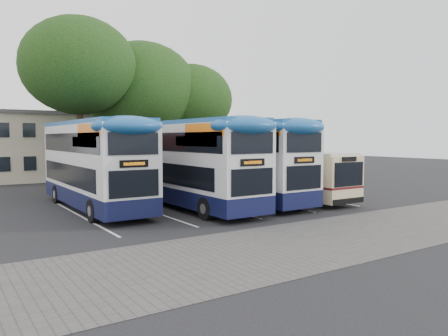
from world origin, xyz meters
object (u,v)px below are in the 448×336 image
(bus_dd_right, at_px, (237,158))
(tree_right, at_px, (191,100))
(tree_left, at_px, (79,66))
(bus_dd_left, at_px, (94,161))
(bus_single, at_px, (285,172))
(tree_mid, at_px, (141,91))
(bus_dd_mid, at_px, (189,160))
(lamp_post, at_px, (210,125))

(bus_dd_right, bearing_deg, tree_right, 73.30)
(tree_left, distance_m, bus_dd_left, 11.45)
(tree_right, height_order, bus_single, tree_right)
(tree_left, xyz_separation_m, bus_single, (9.58, -11.86, -7.39))
(tree_mid, distance_m, tree_right, 4.40)
(tree_mid, bearing_deg, tree_left, -161.67)
(tree_mid, bearing_deg, tree_right, -13.51)
(tree_right, bearing_deg, bus_dd_mid, -119.74)
(bus_dd_left, bearing_deg, bus_dd_mid, -26.34)
(tree_left, relative_size, bus_dd_left, 1.11)
(tree_mid, height_order, bus_dd_right, tree_mid)
(lamp_post, xyz_separation_m, tree_mid, (-8.00, -1.95, 2.70))
(lamp_post, relative_size, bus_single, 0.90)
(tree_mid, xyz_separation_m, bus_dd_mid, (-2.85, -13.42, -5.14))
(tree_left, xyz_separation_m, tree_right, (9.88, 0.85, -1.91))
(bus_dd_right, bearing_deg, bus_dd_left, 166.26)
(tree_left, height_order, tree_mid, tree_left)
(tree_left, distance_m, bus_dd_mid, 13.52)
(bus_dd_left, xyz_separation_m, bus_dd_right, (8.09, -1.98, 0.02))
(bus_dd_mid, bearing_deg, bus_single, -2.59)
(lamp_post, distance_m, bus_dd_right, 16.95)
(tree_right, distance_m, bus_dd_right, 13.42)
(lamp_post, bearing_deg, tree_right, -141.75)
(lamp_post, relative_size, tree_mid, 0.76)
(bus_dd_right, height_order, bus_single, bus_dd_right)
(tree_right, bearing_deg, bus_dd_left, -139.21)
(tree_right, bearing_deg, bus_single, -91.32)
(lamp_post, xyz_separation_m, tree_right, (-3.77, -2.97, 2.10))
(tree_right, bearing_deg, bus_dd_right, -106.70)
(lamp_post, relative_size, tree_right, 0.88)
(tree_right, distance_m, bus_single, 13.85)
(tree_right, xyz_separation_m, bus_dd_left, (-11.72, -10.11, -4.56))
(lamp_post, distance_m, tree_left, 14.72)
(tree_left, height_order, tree_right, tree_left)
(tree_right, xyz_separation_m, bus_single, (-0.29, -12.71, -5.48))
(bus_single, bearing_deg, lamp_post, 75.49)
(tree_right, relative_size, bus_dd_left, 0.90)
(bus_dd_right, bearing_deg, bus_single, -10.57)
(bus_dd_left, relative_size, bus_single, 1.13)
(bus_dd_left, height_order, bus_single, bus_dd_left)
(tree_left, bearing_deg, bus_dd_left, -101.26)
(lamp_post, bearing_deg, bus_dd_mid, -125.22)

